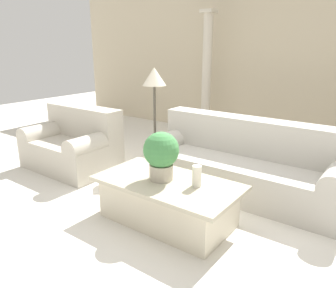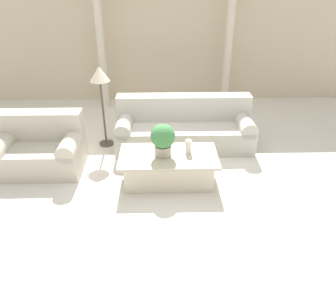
# 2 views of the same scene
# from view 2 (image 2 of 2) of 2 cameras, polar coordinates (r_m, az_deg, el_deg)

# --- Properties ---
(ground_plane) EXTENTS (16.00, 16.00, 0.00)m
(ground_plane) POSITION_cam_2_polar(r_m,az_deg,el_deg) (5.34, -0.47, -3.76)
(ground_plane) COLOR silver
(wall_back) EXTENTS (10.00, 0.06, 3.20)m
(wall_back) POSITION_cam_2_polar(r_m,az_deg,el_deg) (7.77, -0.91, 19.12)
(wall_back) COLOR beige
(wall_back) RESTS_ON ground_plane
(sofa_long) EXTENTS (2.37, 0.84, 0.87)m
(sofa_long) POSITION_cam_2_polar(r_m,az_deg,el_deg) (5.82, 2.82, 2.89)
(sofa_long) COLOR #B7B2A8
(sofa_long) RESTS_ON ground_plane
(loveseat) EXTENTS (1.33, 0.84, 0.87)m
(loveseat) POSITION_cam_2_polar(r_m,az_deg,el_deg) (5.52, -21.48, -0.56)
(loveseat) COLOR beige
(loveseat) RESTS_ON ground_plane
(coffee_table) EXTENTS (1.43, 0.76, 0.44)m
(coffee_table) POSITION_cam_2_polar(r_m,az_deg,el_deg) (4.87, 0.08, -4.12)
(coffee_table) COLOR beige
(coffee_table) RESTS_ON ground_plane
(potted_plant) EXTENTS (0.35, 0.35, 0.48)m
(potted_plant) POSITION_cam_2_polar(r_m,az_deg,el_deg) (4.63, -0.91, 0.96)
(potted_plant) COLOR #B2A893
(potted_plant) RESTS_ON coffee_table
(pillar_candle) EXTENTS (0.09, 0.09, 0.21)m
(pillar_candle) POSITION_cam_2_polar(r_m,az_deg,el_deg) (4.78, 3.58, -0.43)
(pillar_candle) COLOR silver
(pillar_candle) RESTS_ON coffee_table
(floor_lamp) EXTENTS (0.33, 0.33, 1.43)m
(floor_lamp) POSITION_cam_2_polar(r_m,az_deg,el_deg) (5.63, -11.74, 10.72)
(floor_lamp) COLOR #4C473D
(floor_lamp) RESTS_ON ground_plane
(column_left) EXTENTS (0.25, 0.25, 2.33)m
(column_left) POSITION_cam_2_polar(r_m,az_deg,el_deg) (7.49, -11.47, 15.09)
(column_left) COLOR beige
(column_left) RESTS_ON ground_plane
(column_right) EXTENTS (0.25, 0.25, 2.33)m
(column_right) POSITION_cam_2_polar(r_m,az_deg,el_deg) (7.53, 10.37, 15.25)
(column_right) COLOR beige
(column_right) RESTS_ON ground_plane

